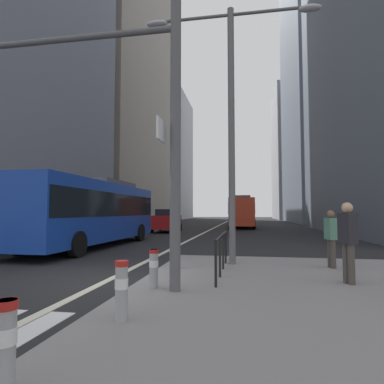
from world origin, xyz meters
TOP-DOWN VIEW (x-y plane):
  - ground_plane at (0.00, 20.00)m, footprint 160.00×160.00m
  - median_island at (5.50, -1.00)m, footprint 9.00×10.00m
  - lane_centre_line at (0.00, 30.00)m, footprint 0.20×80.00m
  - office_tower_left_mid at (-16.00, 39.32)m, footprint 10.61×25.74m
  - office_tower_left_far at (-16.00, 66.62)m, footprint 10.07×23.70m
  - office_tower_right_mid at (17.00, 47.99)m, footprint 12.59×23.08m
  - office_tower_right_far at (17.00, 71.19)m, footprint 13.50×19.13m
  - city_bus_blue_oncoming at (-4.02, 7.22)m, footprint 2.78×10.90m
  - city_bus_red_receding at (2.94, 28.84)m, footprint 2.78×11.74m
  - car_oncoming_mid at (-3.30, 19.12)m, footprint 2.14×4.61m
  - car_receding_near at (2.10, 39.02)m, footprint 2.15×4.14m
  - car_receding_far at (2.54, 42.84)m, footprint 2.21×4.51m
  - traffic_signal_gantry at (-0.38, -1.23)m, footprint 7.10×0.65m
  - street_lamp_post at (3.01, 2.28)m, footprint 5.50×0.32m
  - bollard_front at (1.38, -5.00)m, footprint 0.20×0.20m
  - bollard_left at (1.65, -3.05)m, footprint 0.20×0.20m
  - bollard_right at (1.53, -1.03)m, footprint 0.20×0.20m
  - bollard_back at (1.42, 1.21)m, footprint 0.20×0.20m
  - pedestrian_railing at (2.80, 0.82)m, footprint 0.06×3.24m
  - pedestrian_waiting at (5.80, 2.08)m, footprint 0.32×0.42m
  - pedestrian_walking at (5.64, 0.03)m, footprint 0.36×0.44m

SIDE VIEW (x-z plane):
  - ground_plane at x=0.00m, z-range 0.00..0.00m
  - lane_centre_line at x=0.00m, z-range 0.00..0.01m
  - median_island at x=5.50m, z-range 0.00..0.15m
  - bollard_right at x=1.53m, z-range 0.20..0.99m
  - bollard_back at x=1.42m, z-range 0.20..0.99m
  - bollard_front at x=1.38m, z-range 0.20..1.00m
  - bollard_left at x=1.65m, z-range 0.20..1.06m
  - pedestrian_railing at x=2.80m, z-range 0.35..1.33m
  - car_receding_near at x=2.10m, z-range 0.02..1.96m
  - car_receding_far at x=2.54m, z-range 0.02..1.96m
  - car_oncoming_mid at x=-3.30m, z-range 0.02..1.96m
  - pedestrian_waiting at x=5.80m, z-range 0.23..1.85m
  - pedestrian_walking at x=5.64m, z-range 0.26..2.03m
  - city_bus_blue_oncoming at x=-4.02m, z-range 0.14..3.54m
  - city_bus_red_receding at x=2.94m, z-range 0.14..3.54m
  - traffic_signal_gantry at x=-0.38m, z-range 1.16..7.16m
  - street_lamp_post at x=3.01m, z-range 1.28..9.28m
  - office_tower_right_far at x=17.00m, z-range 0.00..30.12m
  - office_tower_left_far at x=-16.00m, z-range 0.00..30.32m
  - office_tower_left_mid at x=-16.00m, z-range 0.00..51.89m
  - office_tower_right_mid at x=17.00m, z-range 0.00..57.88m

